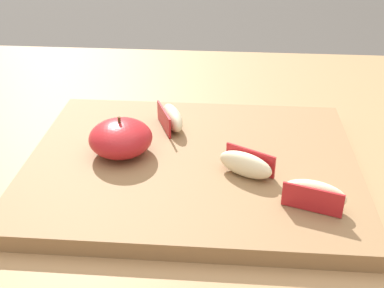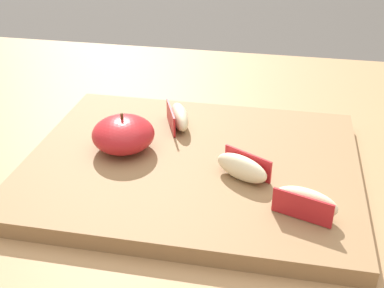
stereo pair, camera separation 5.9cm
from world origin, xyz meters
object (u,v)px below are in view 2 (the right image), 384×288
(cutting_board, at_px, (192,165))
(apple_wedge_front, at_px, (242,167))
(apple_wedge_left, at_px, (306,202))
(apple_half_skin_up, at_px, (124,133))
(apple_wedge_right, at_px, (179,117))

(cutting_board, height_order, apple_wedge_front, apple_wedge_front)
(apple_wedge_left, bearing_deg, apple_half_skin_up, 157.08)
(apple_wedge_left, bearing_deg, apple_wedge_right, 135.66)
(apple_wedge_right, distance_m, apple_wedge_front, 0.15)
(cutting_board, height_order, apple_wedge_right, apple_wedge_right)
(cutting_board, distance_m, apple_wedge_front, 0.08)
(apple_wedge_right, height_order, apple_wedge_left, same)
(apple_wedge_front, bearing_deg, cutting_board, 153.31)
(apple_wedge_left, xyz_separation_m, apple_wedge_front, (-0.07, 0.05, 0.00))
(apple_wedge_front, bearing_deg, apple_wedge_left, -37.18)
(apple_wedge_left, distance_m, apple_wedge_front, 0.09)
(apple_wedge_right, xyz_separation_m, apple_wedge_front, (0.10, -0.11, 0.00))
(apple_wedge_right, bearing_deg, apple_wedge_front, -48.59)
(apple_wedge_front, bearing_deg, apple_half_skin_up, 164.98)
(cutting_board, xyz_separation_m, apple_wedge_front, (0.06, -0.03, 0.02))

